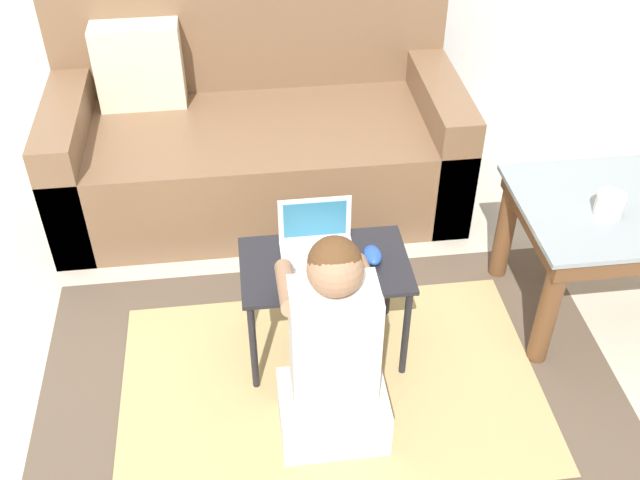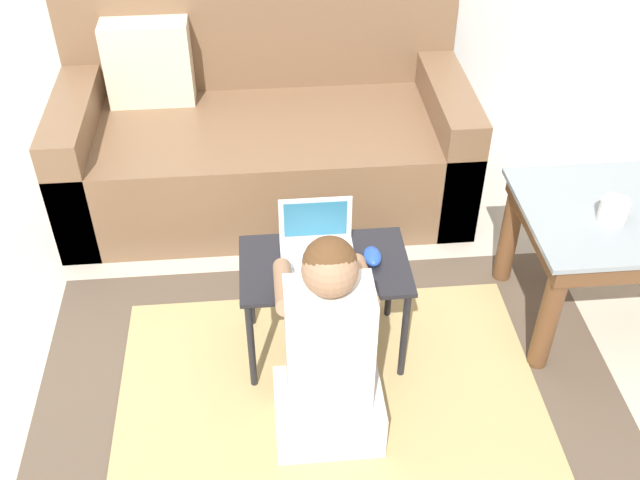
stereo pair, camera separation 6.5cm
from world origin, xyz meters
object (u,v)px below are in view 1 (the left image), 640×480
object	(u,v)px
computer_mouse	(373,255)
cup_on_table	(610,205)
person_seated	(332,357)
couch	(255,129)
laptop_desk	(325,276)
laptop	(316,247)

from	to	relation	value
computer_mouse	cup_on_table	distance (m)	0.81
person_seated	couch	bearing A→B (deg)	96.22
person_seated	laptop_desk	bearing A→B (deg)	86.10
laptop	computer_mouse	world-z (taller)	laptop
computer_mouse	person_seated	bearing A→B (deg)	-117.51
couch	laptop	xyz separation A→B (m)	(0.15, -0.99, 0.13)
laptop_desk	person_seated	bearing A→B (deg)	-93.90
couch	laptop_desk	size ratio (longest dim) A/B	3.08
couch	cup_on_table	world-z (taller)	couch
couch	computer_mouse	world-z (taller)	couch
computer_mouse	cup_on_table	world-z (taller)	cup_on_table
couch	laptop_desk	bearing A→B (deg)	-80.44
computer_mouse	person_seated	distance (m)	0.40
laptop_desk	computer_mouse	world-z (taller)	computer_mouse
cup_on_table	couch	bearing A→B (deg)	138.78
laptop	person_seated	distance (m)	0.41
person_seated	cup_on_table	bearing A→B (deg)	21.59
computer_mouse	couch	bearing A→B (deg)	107.78
couch	person_seated	world-z (taller)	couch
laptop	couch	bearing A→B (deg)	98.75
computer_mouse	person_seated	world-z (taller)	person_seated
laptop	computer_mouse	size ratio (longest dim) A/B	2.58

